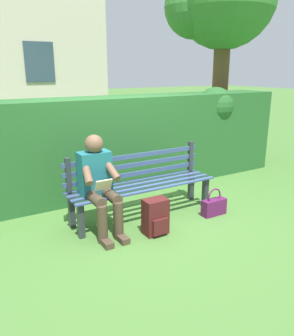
{
  "coord_description": "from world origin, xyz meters",
  "views": [
    {
      "loc": [
        2.14,
        3.67,
        1.91
      ],
      "look_at": [
        0.0,
        0.1,
        0.7
      ],
      "focal_mm": 36.33,
      "sensor_mm": 36.0,
      "label": 1
    }
  ],
  "objects_px": {
    "backpack": "(156,217)",
    "park_bench": "(140,182)",
    "person_seated": "(99,182)",
    "tree": "(220,1)",
    "handbag": "(214,206)"
  },
  "relations": [
    {
      "from": "tree",
      "to": "handbag",
      "type": "distance_m",
      "value": 4.6
    },
    {
      "from": "handbag",
      "to": "park_bench",
      "type": "bearing_deg",
      "value": -32.4
    },
    {
      "from": "park_bench",
      "to": "person_seated",
      "type": "xyz_separation_m",
      "value": [
        0.67,
        0.18,
        0.17
      ]
    },
    {
      "from": "park_bench",
      "to": "tree",
      "type": "height_order",
      "value": "tree"
    },
    {
      "from": "park_bench",
      "to": "handbag",
      "type": "relative_size",
      "value": 5.36
    },
    {
      "from": "backpack",
      "to": "park_bench",
      "type": "bearing_deg",
      "value": -102.51
    },
    {
      "from": "person_seated",
      "to": "handbag",
      "type": "relative_size",
      "value": 3.11
    },
    {
      "from": "person_seated",
      "to": "handbag",
      "type": "height_order",
      "value": "person_seated"
    },
    {
      "from": "backpack",
      "to": "tree",
      "type": "bearing_deg",
      "value": -140.6
    },
    {
      "from": "person_seated",
      "to": "backpack",
      "type": "bearing_deg",
      "value": 141.98
    },
    {
      "from": "park_bench",
      "to": "tree",
      "type": "relative_size",
      "value": 0.46
    },
    {
      "from": "park_bench",
      "to": "backpack",
      "type": "distance_m",
      "value": 0.66
    },
    {
      "from": "tree",
      "to": "backpack",
      "type": "xyz_separation_m",
      "value": [
        3.17,
        2.6,
        -3.05
      ]
    },
    {
      "from": "park_bench",
      "to": "handbag",
      "type": "distance_m",
      "value": 1.06
    },
    {
      "from": "park_bench",
      "to": "tree",
      "type": "distance_m",
      "value": 4.6
    }
  ]
}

